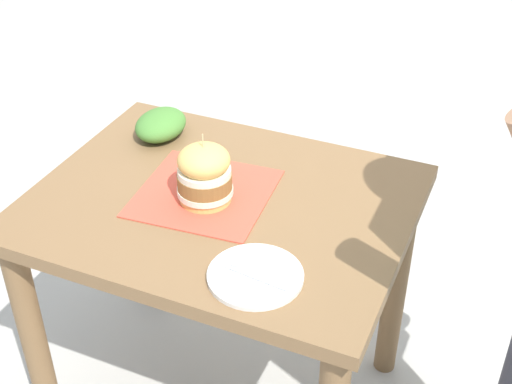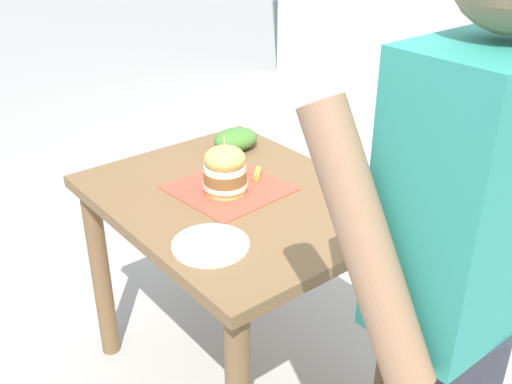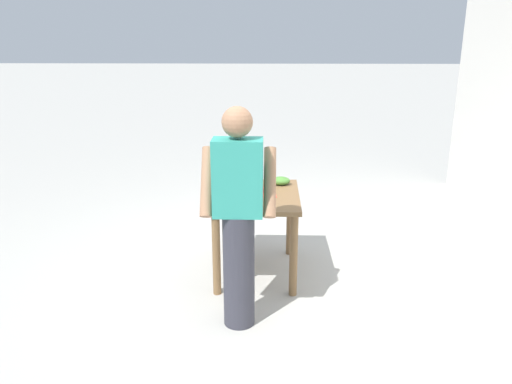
% 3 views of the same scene
% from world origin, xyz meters
% --- Properties ---
extents(ground_plane, '(80.00, 80.00, 0.00)m').
position_xyz_m(ground_plane, '(0.00, 0.00, 0.00)').
color(ground_plane, '#ADAAA3').
extents(patio_table, '(0.78, 0.98, 0.78)m').
position_xyz_m(patio_table, '(0.00, 0.00, 0.63)').
color(patio_table, brown).
rests_on(patio_table, ground).
extents(serving_paper, '(0.37, 0.37, 0.00)m').
position_xyz_m(serving_paper, '(-0.01, -0.05, 0.78)').
color(serving_paper, '#D64C38').
rests_on(serving_paper, patio_table).
extents(sandwich, '(0.15, 0.15, 0.19)m').
position_xyz_m(sandwich, '(0.02, -0.03, 0.86)').
color(sandwich, '#E5B25B').
rests_on(sandwich, serving_paper).
extents(pickle_spear, '(0.07, 0.07, 0.02)m').
position_xyz_m(pickle_spear, '(-0.13, -0.06, 0.80)').
color(pickle_spear, '#8EA83D').
rests_on(pickle_spear, serving_paper).
extents(side_plate_with_forks, '(0.22, 0.22, 0.02)m').
position_xyz_m(side_plate_with_forks, '(0.25, 0.21, 0.79)').
color(side_plate_with_forks, white).
rests_on(side_plate_with_forks, patio_table).
extents(side_salad, '(0.18, 0.14, 0.08)m').
position_xyz_m(side_salad, '(-0.23, -0.31, 0.82)').
color(side_salad, '#477F33').
rests_on(side_salad, patio_table).
extents(diner_across_table, '(0.55, 0.35, 1.69)m').
position_xyz_m(diner_across_table, '(0.11, 0.88, 0.88)').
color(diner_across_table, '#33333D').
rests_on(diner_across_table, ground).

